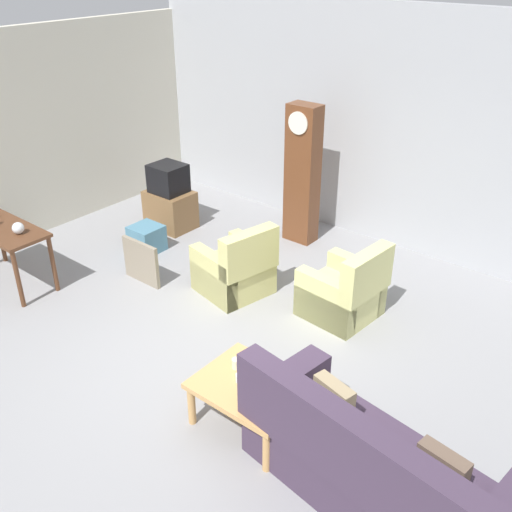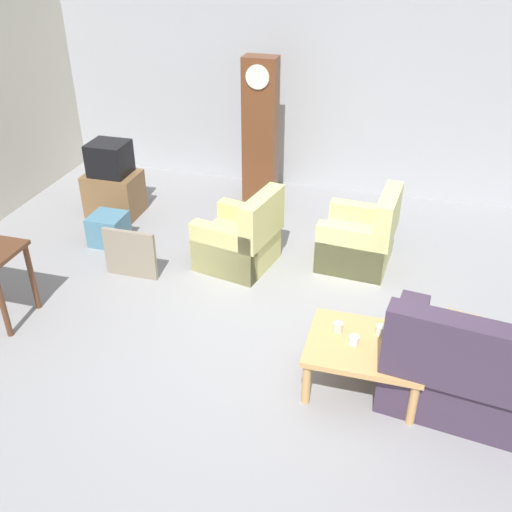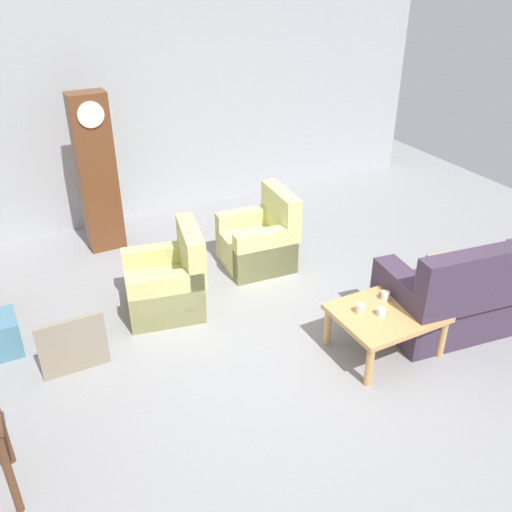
{
  "view_description": "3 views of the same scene",
  "coord_description": "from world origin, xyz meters",
  "px_view_note": "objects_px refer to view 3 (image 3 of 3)",
  "views": [
    {
      "loc": [
        3.28,
        -3.49,
        3.82
      ],
      "look_at": [
        -0.15,
        0.75,
        0.88
      ],
      "focal_mm": 40.86,
      "sensor_mm": 36.0,
      "label": 1
    },
    {
      "loc": [
        0.93,
        -4.32,
        3.53
      ],
      "look_at": [
        -0.3,
        0.07,
        0.8
      ],
      "focal_mm": 40.88,
      "sensor_mm": 36.0,
      "label": 2
    },
    {
      "loc": [
        -2.24,
        -3.66,
        3.43
      ],
      "look_at": [
        -0.15,
        0.33,
        0.88
      ],
      "focal_mm": 38.97,
      "sensor_mm": 36.0,
      "label": 3
    }
  ],
  "objects_px": {
    "grandfather_clock": "(97,174)",
    "cup_white_porcelain": "(385,296)",
    "armchair_olive_near": "(168,284)",
    "coffee_table_wood": "(386,316)",
    "bowl_white_stacked": "(419,310)",
    "bowl_shallow_green": "(397,287)",
    "armchair_olive_far": "(260,241)",
    "framed_picture_leaning": "(73,346)",
    "couch_floral": "(486,291)",
    "cup_cream_tall": "(360,309)",
    "cup_blue_rimmed": "(381,312)"
  },
  "relations": [
    {
      "from": "grandfather_clock",
      "to": "cup_white_porcelain",
      "type": "height_order",
      "value": "grandfather_clock"
    },
    {
      "from": "armchair_olive_near",
      "to": "coffee_table_wood",
      "type": "distance_m",
      "value": 2.25
    },
    {
      "from": "bowl_white_stacked",
      "to": "bowl_shallow_green",
      "type": "bearing_deg",
      "value": 79.76
    },
    {
      "from": "coffee_table_wood",
      "to": "cup_white_porcelain",
      "type": "relative_size",
      "value": 11.61
    },
    {
      "from": "armchair_olive_far",
      "to": "coffee_table_wood",
      "type": "xyz_separation_m",
      "value": [
        0.27,
        -2.0,
        0.08
      ]
    },
    {
      "from": "grandfather_clock",
      "to": "bowl_shallow_green",
      "type": "distance_m",
      "value": 3.78
    },
    {
      "from": "framed_picture_leaning",
      "to": "cup_white_porcelain",
      "type": "bearing_deg",
      "value": -18.03
    },
    {
      "from": "couch_floral",
      "to": "bowl_white_stacked",
      "type": "relative_size",
      "value": 12.64
    },
    {
      "from": "couch_floral",
      "to": "cup_cream_tall",
      "type": "relative_size",
      "value": 23.32
    },
    {
      "from": "armchair_olive_near",
      "to": "bowl_white_stacked",
      "type": "bearing_deg",
      "value": -44.35
    },
    {
      "from": "framed_picture_leaning",
      "to": "cup_white_porcelain",
      "type": "height_order",
      "value": "framed_picture_leaning"
    },
    {
      "from": "grandfather_clock",
      "to": "cup_cream_tall",
      "type": "distance_m",
      "value": 3.62
    },
    {
      "from": "couch_floral",
      "to": "grandfather_clock",
      "type": "xyz_separation_m",
      "value": [
        -3.02,
        3.39,
        0.64
      ]
    },
    {
      "from": "armchair_olive_near",
      "to": "cup_blue_rimmed",
      "type": "relative_size",
      "value": 11.11
    },
    {
      "from": "armchair_olive_near",
      "to": "cup_blue_rimmed",
      "type": "height_order",
      "value": "armchair_olive_near"
    },
    {
      "from": "coffee_table_wood",
      "to": "bowl_white_stacked",
      "type": "distance_m",
      "value": 0.3
    },
    {
      "from": "armchair_olive_near",
      "to": "grandfather_clock",
      "type": "xyz_separation_m",
      "value": [
        -0.23,
        1.7,
        0.68
      ]
    },
    {
      "from": "cup_blue_rimmed",
      "to": "bowl_white_stacked",
      "type": "height_order",
      "value": "cup_blue_rimmed"
    },
    {
      "from": "coffee_table_wood",
      "to": "cup_white_porcelain",
      "type": "xyz_separation_m",
      "value": [
        0.1,
        0.16,
        0.11
      ]
    },
    {
      "from": "grandfather_clock",
      "to": "bowl_white_stacked",
      "type": "distance_m",
      "value": 4.06
    },
    {
      "from": "grandfather_clock",
      "to": "bowl_shallow_green",
      "type": "bearing_deg",
      "value": -55.57
    },
    {
      "from": "armchair_olive_near",
      "to": "grandfather_clock",
      "type": "bearing_deg",
      "value": 97.83
    },
    {
      "from": "cup_blue_rimmed",
      "to": "cup_cream_tall",
      "type": "relative_size",
      "value": 0.89
    },
    {
      "from": "armchair_olive_far",
      "to": "cup_blue_rimmed",
      "type": "bearing_deg",
      "value": -85.05
    },
    {
      "from": "cup_blue_rimmed",
      "to": "cup_cream_tall",
      "type": "bearing_deg",
      "value": 141.5
    },
    {
      "from": "grandfather_clock",
      "to": "framed_picture_leaning",
      "type": "xyz_separation_m",
      "value": [
        -0.86,
        -2.26,
        -0.71
      ]
    },
    {
      "from": "cup_cream_tall",
      "to": "cup_white_porcelain",
      "type": "bearing_deg",
      "value": 11.43
    },
    {
      "from": "framed_picture_leaning",
      "to": "bowl_white_stacked",
      "type": "height_order",
      "value": "framed_picture_leaning"
    },
    {
      "from": "armchair_olive_far",
      "to": "bowl_white_stacked",
      "type": "height_order",
      "value": "armchair_olive_far"
    },
    {
      "from": "armchair_olive_far",
      "to": "framed_picture_leaning",
      "type": "xyz_separation_m",
      "value": [
        -2.39,
        -0.94,
        -0.02
      ]
    },
    {
      "from": "framed_picture_leaning",
      "to": "bowl_shallow_green",
      "type": "relative_size",
      "value": 3.05
    },
    {
      "from": "framed_picture_leaning",
      "to": "coffee_table_wood",
      "type": "bearing_deg",
      "value": -21.64
    },
    {
      "from": "couch_floral",
      "to": "bowl_white_stacked",
      "type": "height_order",
      "value": "couch_floral"
    },
    {
      "from": "cup_cream_tall",
      "to": "armchair_olive_near",
      "type": "bearing_deg",
      "value": 131.01
    },
    {
      "from": "cup_blue_rimmed",
      "to": "bowl_white_stacked",
      "type": "bearing_deg",
      "value": -20.8
    },
    {
      "from": "armchair_olive_near",
      "to": "framed_picture_leaning",
      "type": "xyz_separation_m",
      "value": [
        -1.09,
        -0.55,
        -0.02
      ]
    },
    {
      "from": "coffee_table_wood",
      "to": "cup_cream_tall",
      "type": "bearing_deg",
      "value": 160.61
    },
    {
      "from": "armchair_olive_far",
      "to": "bowl_white_stacked",
      "type": "bearing_deg",
      "value": -76.63
    },
    {
      "from": "framed_picture_leaning",
      "to": "cup_cream_tall",
      "type": "bearing_deg",
      "value": -21.86
    },
    {
      "from": "bowl_shallow_green",
      "to": "couch_floral",
      "type": "bearing_deg",
      "value": -18.53
    },
    {
      "from": "bowl_white_stacked",
      "to": "cup_white_porcelain",
      "type": "bearing_deg",
      "value": 113.51
    },
    {
      "from": "framed_picture_leaning",
      "to": "bowl_white_stacked",
      "type": "distance_m",
      "value": 3.16
    },
    {
      "from": "grandfather_clock",
      "to": "armchair_olive_far",
      "type": "bearing_deg",
      "value": -40.64
    },
    {
      "from": "armchair_olive_near",
      "to": "coffee_table_wood",
      "type": "xyz_separation_m",
      "value": [
        1.57,
        -1.61,
        0.08
      ]
    },
    {
      "from": "framed_picture_leaning",
      "to": "armchair_olive_near",
      "type": "bearing_deg",
      "value": 26.9
    },
    {
      "from": "cup_cream_tall",
      "to": "grandfather_clock",
      "type": "bearing_deg",
      "value": 115.8
    },
    {
      "from": "armchair_olive_near",
      "to": "cup_cream_tall",
      "type": "xyz_separation_m",
      "value": [
        1.33,
        -1.53,
        0.2
      ]
    },
    {
      "from": "cup_blue_rimmed",
      "to": "cup_cream_tall",
      "type": "xyz_separation_m",
      "value": [
        -0.15,
        0.12,
        0.01
      ]
    },
    {
      "from": "framed_picture_leaning",
      "to": "couch_floral",
      "type": "bearing_deg",
      "value": -16.28
    },
    {
      "from": "armchair_olive_near",
      "to": "coffee_table_wood",
      "type": "bearing_deg",
      "value": -45.7
    }
  ]
}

